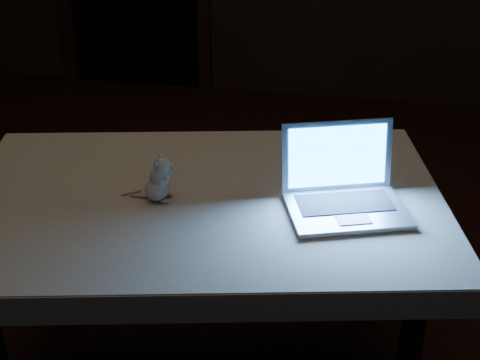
# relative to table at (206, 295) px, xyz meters

# --- Properties ---
(floor) EXTENTS (5.00, 5.00, 0.00)m
(floor) POSITION_rel_table_xyz_m (-0.07, 0.25, -0.35)
(floor) COLOR black
(floor) RESTS_ON ground
(table) EXTENTS (1.48, 1.12, 0.71)m
(table) POSITION_rel_table_xyz_m (0.00, 0.00, 0.00)
(table) COLOR black
(table) RESTS_ON floor
(tablecloth) EXTENTS (1.56, 1.20, 0.08)m
(tablecloth) POSITION_rel_table_xyz_m (0.07, -0.03, 0.32)
(tablecloth) COLOR beige
(tablecloth) RESTS_ON table
(laptop) EXTENTS (0.40, 0.38, 0.22)m
(laptop) POSITION_rel_table_xyz_m (0.42, -0.02, 0.47)
(laptop) COLOR #ADAEB2
(laptop) RESTS_ON tablecloth
(plush_mouse) EXTENTS (0.13, 0.13, 0.14)m
(plush_mouse) POSITION_rel_table_xyz_m (-0.13, -0.04, 0.43)
(plush_mouse) COLOR silver
(plush_mouse) RESTS_ON tablecloth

